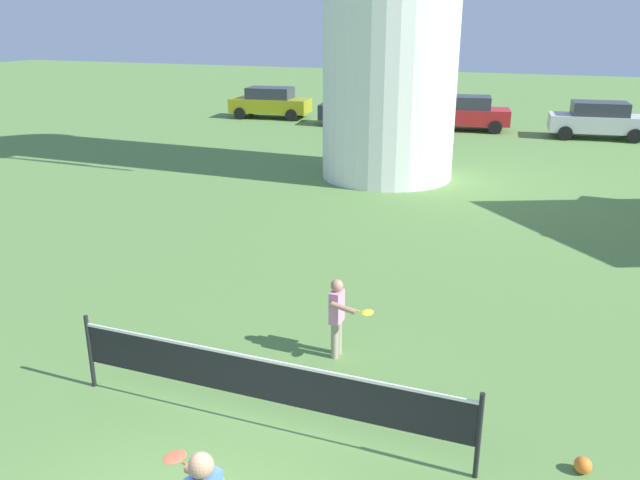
{
  "coord_description": "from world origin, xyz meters",
  "views": [
    {
      "loc": [
        3.04,
        -4.35,
        4.97
      ],
      "look_at": [
        -0.18,
        3.97,
        1.89
      ],
      "focal_mm": 36.3,
      "sensor_mm": 36.0,
      "label": 1
    }
  ],
  "objects_px": {
    "tennis_net": "(262,380)",
    "parked_car_silver": "(598,120)",
    "player_far": "(338,314)",
    "stray_ball": "(583,465)",
    "parked_car_red": "(464,113)",
    "parked_car_mustard": "(270,102)",
    "parked_car_black": "(363,108)"
  },
  "relations": [
    {
      "from": "parked_car_red",
      "to": "tennis_net",
      "type": "bearing_deg",
      "value": -86.64
    },
    {
      "from": "player_far",
      "to": "parked_car_black",
      "type": "height_order",
      "value": "parked_car_black"
    },
    {
      "from": "parked_car_mustard",
      "to": "parked_car_black",
      "type": "xyz_separation_m",
      "value": [
        5.19,
        -0.6,
        0.0
      ]
    },
    {
      "from": "parked_car_mustard",
      "to": "parked_car_silver",
      "type": "relative_size",
      "value": 1.01
    },
    {
      "from": "tennis_net",
      "to": "parked_car_black",
      "type": "xyz_separation_m",
      "value": [
        -6.23,
        23.79,
        0.12
      ]
    },
    {
      "from": "player_far",
      "to": "stray_ball",
      "type": "relative_size",
      "value": 6.31
    },
    {
      "from": "tennis_net",
      "to": "parked_car_red",
      "type": "distance_m",
      "value": 24.19
    },
    {
      "from": "parked_car_mustard",
      "to": "tennis_net",
      "type": "bearing_deg",
      "value": -64.9
    },
    {
      "from": "tennis_net",
      "to": "parked_car_mustard",
      "type": "bearing_deg",
      "value": 115.1
    },
    {
      "from": "parked_car_mustard",
      "to": "player_far",
      "type": "bearing_deg",
      "value": -62.36
    },
    {
      "from": "parked_car_red",
      "to": "player_far",
      "type": "bearing_deg",
      "value": -85.64
    },
    {
      "from": "tennis_net",
      "to": "parked_car_mustard",
      "type": "height_order",
      "value": "parked_car_mustard"
    },
    {
      "from": "tennis_net",
      "to": "stray_ball",
      "type": "height_order",
      "value": "tennis_net"
    },
    {
      "from": "parked_car_mustard",
      "to": "parked_car_red",
      "type": "bearing_deg",
      "value": -1.4
    },
    {
      "from": "tennis_net",
      "to": "parked_car_silver",
      "type": "xyz_separation_m",
      "value": [
        4.31,
        24.03,
        0.12
      ]
    },
    {
      "from": "player_far",
      "to": "parked_car_red",
      "type": "distance_m",
      "value": 22.15
    },
    {
      "from": "stray_ball",
      "to": "parked_car_red",
      "type": "xyz_separation_m",
      "value": [
        -5.23,
        23.63,
        0.71
      ]
    },
    {
      "from": "stray_ball",
      "to": "parked_car_black",
      "type": "height_order",
      "value": "parked_car_black"
    },
    {
      "from": "stray_ball",
      "to": "parked_car_red",
      "type": "bearing_deg",
      "value": 102.48
    },
    {
      "from": "parked_car_black",
      "to": "parked_car_red",
      "type": "bearing_deg",
      "value": 4.25
    },
    {
      "from": "tennis_net",
      "to": "player_far",
      "type": "bearing_deg",
      "value": 82.63
    },
    {
      "from": "player_far",
      "to": "parked_car_red",
      "type": "bearing_deg",
      "value": 94.36
    },
    {
      "from": "parked_car_black",
      "to": "parked_car_red",
      "type": "relative_size",
      "value": 1.01
    },
    {
      "from": "parked_car_mustard",
      "to": "parked_car_red",
      "type": "xyz_separation_m",
      "value": [
        10.01,
        -0.24,
        0.0
      ]
    },
    {
      "from": "tennis_net",
      "to": "parked_car_red",
      "type": "xyz_separation_m",
      "value": [
        -1.42,
        24.15,
        0.12
      ]
    },
    {
      "from": "player_far",
      "to": "stray_ball",
      "type": "bearing_deg",
      "value": -23.52
    },
    {
      "from": "parked_car_mustard",
      "to": "parked_car_red",
      "type": "height_order",
      "value": "same"
    },
    {
      "from": "parked_car_mustard",
      "to": "parked_car_silver",
      "type": "distance_m",
      "value": 15.74
    },
    {
      "from": "player_far",
      "to": "parked_car_silver",
      "type": "bearing_deg",
      "value": 79.58
    },
    {
      "from": "tennis_net",
      "to": "stray_ball",
      "type": "xyz_separation_m",
      "value": [
        3.81,
        0.52,
        -0.58
      ]
    },
    {
      "from": "tennis_net",
      "to": "parked_car_black",
      "type": "relative_size",
      "value": 1.26
    },
    {
      "from": "parked_car_mustard",
      "to": "parked_car_red",
      "type": "distance_m",
      "value": 10.01
    }
  ]
}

